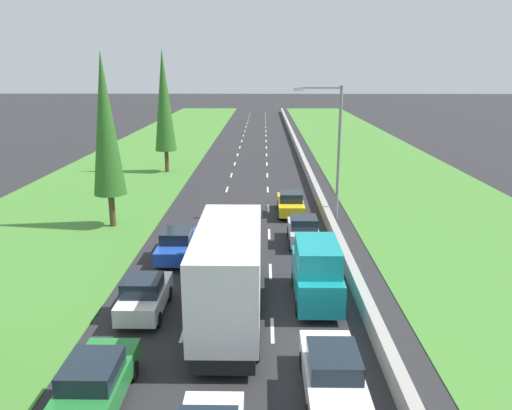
% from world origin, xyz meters
% --- Properties ---
extents(ground_plane, '(300.00, 300.00, 0.00)m').
position_xyz_m(ground_plane, '(0.00, 60.00, 0.00)').
color(ground_plane, '#28282B').
rests_on(ground_plane, ground).
extents(grass_verge_left, '(14.00, 140.00, 0.04)m').
position_xyz_m(grass_verge_left, '(-12.65, 60.00, 0.02)').
color(grass_verge_left, '#478433').
rests_on(grass_verge_left, ground).
extents(grass_verge_right, '(14.00, 140.00, 0.04)m').
position_xyz_m(grass_verge_right, '(14.35, 60.00, 0.02)').
color(grass_verge_right, '#478433').
rests_on(grass_verge_right, ground).
extents(median_barrier, '(0.44, 120.00, 0.85)m').
position_xyz_m(median_barrier, '(5.70, 60.00, 0.42)').
color(median_barrier, '#9E9B93').
rests_on(median_barrier, ground).
extents(lane_markings, '(3.64, 116.00, 0.01)m').
position_xyz_m(lane_markings, '(0.00, 60.00, 0.01)').
color(lane_markings, white).
rests_on(lane_markings, ground).
extents(green_sedan_left_lane, '(1.82, 4.50, 1.64)m').
position_xyz_m(green_sedan_left_lane, '(-3.73, 10.26, 0.81)').
color(green_sedan_left_lane, '#237A33').
rests_on(green_sedan_left_lane, ground).
extents(white_sedan_right_lane, '(1.82, 4.50, 1.64)m').
position_xyz_m(white_sedan_right_lane, '(3.56, 10.90, 0.81)').
color(white_sedan_right_lane, white).
rests_on(white_sedan_right_lane, ground).
extents(teal_van_right_lane, '(1.96, 4.90, 2.82)m').
position_xyz_m(teal_van_right_lane, '(3.72, 17.62, 1.40)').
color(teal_van_right_lane, teal).
rests_on(teal_van_right_lane, ground).
extents(white_hatchback_left_lane, '(1.74, 3.90, 1.72)m').
position_xyz_m(white_hatchback_left_lane, '(-3.61, 16.35, 0.84)').
color(white_hatchback_left_lane, white).
rests_on(white_hatchback_left_lane, ground).
extents(blue_sedan_left_lane, '(1.82, 4.50, 1.64)m').
position_xyz_m(blue_sedan_left_lane, '(-3.31, 22.84, 0.81)').
color(blue_sedan_left_lane, '#1E47B7').
rests_on(blue_sedan_left_lane, ground).
extents(white_box_truck_centre_lane, '(2.46, 9.40, 4.18)m').
position_xyz_m(white_box_truck_centre_lane, '(0.04, 15.96, 2.18)').
color(white_box_truck_centre_lane, black).
rests_on(white_box_truck_centre_lane, ground).
extents(silver_hatchback_right_lane, '(1.74, 3.90, 1.72)m').
position_xyz_m(silver_hatchback_right_lane, '(3.73, 25.24, 0.84)').
color(silver_hatchback_right_lane, silver).
rests_on(silver_hatchback_right_lane, ground).
extents(yellow_sedan_right_lane, '(1.82, 4.50, 1.64)m').
position_xyz_m(yellow_sedan_right_lane, '(3.31, 31.56, 0.81)').
color(yellow_sedan_right_lane, yellow).
rests_on(yellow_sedan_right_lane, ground).
extents(poplar_tree_second, '(2.08, 2.08, 11.14)m').
position_xyz_m(poplar_tree_second, '(-8.51, 28.48, 6.62)').
color(poplar_tree_second, '#4C3823').
rests_on(poplar_tree_second, ground).
extents(poplar_tree_third, '(2.10, 2.10, 11.95)m').
position_xyz_m(poplar_tree_third, '(-8.29, 46.47, 7.03)').
color(poplar_tree_third, '#4C3823').
rests_on(poplar_tree_third, ground).
extents(street_light_mast, '(3.20, 0.28, 9.00)m').
position_xyz_m(street_light_mast, '(6.08, 30.51, 5.23)').
color(street_light_mast, gray).
rests_on(street_light_mast, ground).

